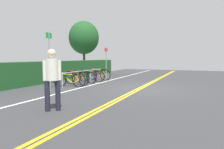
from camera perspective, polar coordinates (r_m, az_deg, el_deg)
The scene contains 15 objects.
ground_plane at distance 10.01m, azimuth 7.88°, elevation -3.89°, with size 30.63×12.20×0.05m, color #353538.
centre_line_yellow_inner at distance 9.98m, azimuth 8.33°, elevation -3.76°, with size 27.56×0.10×0.00m, color gold.
centre_line_yellow_outer at distance 10.03m, azimuth 7.44°, elevation -3.72°, with size 27.56×0.10×0.00m, color gold.
bike_lane_stripe_white at distance 11.01m, azimuth -5.79°, elevation -2.94°, with size 27.56×0.12×0.00m, color white.
bike_rack at distance 11.99m, azimuth -7.58°, elevation 0.25°, with size 4.25×0.05×0.72m.
bicycle_0 at distance 10.63m, azimuth -11.69°, elevation -1.46°, with size 0.61×1.65×0.73m.
bicycle_1 at distance 11.31m, azimuth -9.79°, elevation -0.89°, with size 0.60×1.80×0.79m.
bicycle_2 at distance 12.04m, azimuth -7.83°, elevation -0.74°, with size 0.46×1.74×0.71m.
bicycle_3 at distance 12.69m, azimuth -5.75°, elevation -0.36°, with size 0.48×1.72×0.74m.
bicycle_4 at distance 13.45m, azimuth -3.75°, elevation -0.01°, with size 0.46×1.72×0.76m.
pedestrian at distance 5.85m, azimuth -16.20°, elevation -0.27°, with size 0.37×0.38×1.70m.
sign_post_near at distance 9.46m, azimuth -16.93°, elevation 4.98°, with size 0.36×0.06×2.60m.
sign_post_far at distance 14.86m, azimuth -1.63°, elevation 4.20°, with size 0.36×0.08×2.20m.
hedge_backdrop at distance 14.53m, azimuth -12.54°, elevation 1.27°, with size 13.20×1.04×1.23m, color #1C4C21.
tree_mid at distance 18.33m, azimuth -7.78°, elevation 10.03°, with size 2.60×2.60×4.60m.
Camera 1 is at (-9.55, -2.59, 1.47)m, focal length 33.09 mm.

